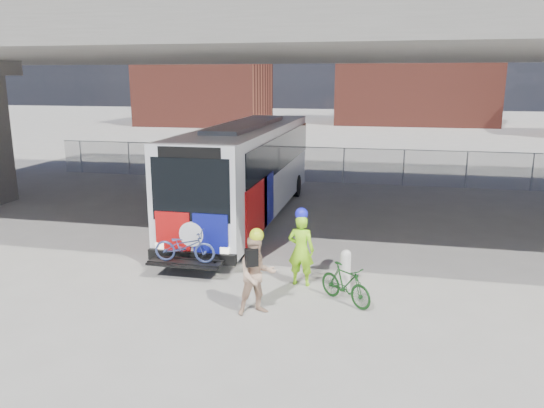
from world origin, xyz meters
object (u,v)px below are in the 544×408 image
(cyclist_hivis, at_px, (301,248))
(bike_parked, at_px, (345,284))
(bollard, at_px, (346,268))
(bus, at_px, (248,164))
(cyclist_tan, at_px, (257,274))

(cyclist_hivis, bearing_deg, bike_parked, 147.27)
(bike_parked, bearing_deg, bollard, 43.94)
(bus, xyz_separation_m, cyclist_hivis, (3.10, -6.33, -1.11))
(bike_parked, bearing_deg, bus, 70.24)
(cyclist_tan, relative_size, bike_parked, 1.27)
(cyclist_tan, bearing_deg, cyclist_hivis, 39.76)
(cyclist_hivis, distance_m, cyclist_tan, 2.08)
(bus, relative_size, cyclist_tan, 6.33)
(bollard, bearing_deg, cyclist_hivis, -180.00)
(bus, xyz_separation_m, bollard, (4.26, -6.33, -1.55))
(bollard, bearing_deg, cyclist_tan, -133.41)
(cyclist_hivis, xyz_separation_m, bike_parked, (1.23, -0.93, -0.52))
(bollard, distance_m, bike_parked, 0.94)
(bollard, distance_m, cyclist_tan, 2.73)
(bollard, height_order, bike_parked, bollard)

